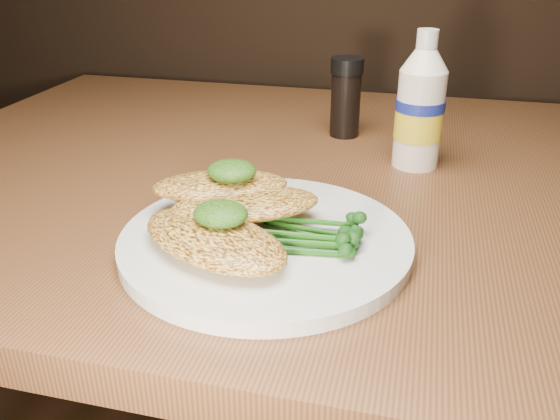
% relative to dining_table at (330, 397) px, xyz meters
% --- Properties ---
extents(dining_table, '(1.20, 0.80, 0.75)m').
position_rel_dining_table_xyz_m(dining_table, '(0.00, 0.00, 0.00)').
color(dining_table, '#4A2716').
rests_on(dining_table, floor).
extents(plate, '(0.28, 0.28, 0.01)m').
position_rel_dining_table_xyz_m(plate, '(-0.04, -0.21, 0.38)').
color(plate, silver).
rests_on(plate, dining_table).
extents(chicken_front, '(0.18, 0.15, 0.03)m').
position_rel_dining_table_xyz_m(chicken_front, '(-0.08, -0.25, 0.40)').
color(chicken_front, '#EAB34A').
rests_on(chicken_front, plate).
extents(chicken_mid, '(0.16, 0.13, 0.02)m').
position_rel_dining_table_xyz_m(chicken_mid, '(-0.07, -0.19, 0.41)').
color(chicken_mid, '#EAB34A').
rests_on(chicken_mid, plate).
extents(chicken_back, '(0.15, 0.11, 0.02)m').
position_rel_dining_table_xyz_m(chicken_back, '(-0.10, -0.17, 0.42)').
color(chicken_back, '#EAB34A').
rests_on(chicken_back, plate).
extents(pesto_front, '(0.06, 0.06, 0.02)m').
position_rel_dining_table_xyz_m(pesto_front, '(-0.07, -0.24, 0.42)').
color(pesto_front, black).
rests_on(pesto_front, chicken_front).
extents(pesto_back, '(0.05, 0.05, 0.02)m').
position_rel_dining_table_xyz_m(pesto_back, '(-0.09, -0.17, 0.43)').
color(pesto_back, black).
rests_on(pesto_back, chicken_back).
extents(broccolini_bundle, '(0.15, 0.12, 0.02)m').
position_rel_dining_table_xyz_m(broccolini_bundle, '(-0.00, -0.22, 0.40)').
color(broccolini_bundle, '#1B5412').
rests_on(broccolini_bundle, plate).
extents(mayo_bottle, '(0.07, 0.07, 0.17)m').
position_rel_dining_table_xyz_m(mayo_bottle, '(0.09, 0.04, 0.46)').
color(mayo_bottle, white).
rests_on(mayo_bottle, dining_table).
extents(pepper_grinder, '(0.06, 0.06, 0.11)m').
position_rel_dining_table_xyz_m(pepper_grinder, '(-0.02, 0.14, 0.43)').
color(pepper_grinder, black).
rests_on(pepper_grinder, dining_table).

